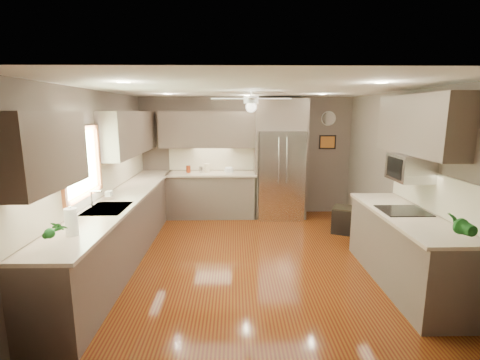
{
  "coord_description": "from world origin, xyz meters",
  "views": [
    {
      "loc": [
        -0.25,
        -4.95,
        2.19
      ],
      "look_at": [
        -0.16,
        0.6,
        1.1
      ],
      "focal_mm": 26.0,
      "sensor_mm": 36.0,
      "label": 1
    }
  ],
  "objects_px": {
    "canister_b": "(201,169)",
    "paper_towel": "(71,222)",
    "microwave": "(410,168)",
    "canister_a": "(188,169)",
    "stool": "(344,220)",
    "bowl": "(229,171)",
    "soap_bottle": "(110,193)",
    "canister_c": "(207,168)",
    "potted_plant_left": "(54,230)",
    "refrigerator": "(280,161)",
    "potted_plant_right": "(459,225)"
  },
  "relations": [
    {
      "from": "canister_b",
      "to": "paper_towel",
      "type": "distance_m",
      "value": 3.84
    },
    {
      "from": "microwave",
      "to": "paper_towel",
      "type": "relative_size",
      "value": 1.76
    },
    {
      "from": "canister_a",
      "to": "stool",
      "type": "relative_size",
      "value": 0.27
    },
    {
      "from": "bowl",
      "to": "paper_towel",
      "type": "distance_m",
      "value": 4.05
    },
    {
      "from": "paper_towel",
      "to": "soap_bottle",
      "type": "bearing_deg",
      "value": 95.49
    },
    {
      "from": "canister_a",
      "to": "canister_c",
      "type": "xyz_separation_m",
      "value": [
        0.39,
        0.04,
        0.01
      ]
    },
    {
      "from": "stool",
      "to": "paper_towel",
      "type": "bearing_deg",
      "value": -144.29
    },
    {
      "from": "soap_bottle",
      "to": "potted_plant_left",
      "type": "distance_m",
      "value": 1.81
    },
    {
      "from": "paper_towel",
      "to": "microwave",
      "type": "bearing_deg",
      "value": 13.73
    },
    {
      "from": "canister_a",
      "to": "soap_bottle",
      "type": "height_order",
      "value": "soap_bottle"
    },
    {
      "from": "microwave",
      "to": "paper_towel",
      "type": "bearing_deg",
      "value": -166.27
    },
    {
      "from": "canister_b",
      "to": "refrigerator",
      "type": "bearing_deg",
      "value": -1.29
    },
    {
      "from": "canister_b",
      "to": "bowl",
      "type": "relative_size",
      "value": 0.67
    },
    {
      "from": "potted_plant_right",
      "to": "bowl",
      "type": "distance_m",
      "value": 4.61
    },
    {
      "from": "paper_towel",
      "to": "potted_plant_left",
      "type": "bearing_deg",
      "value": -95.2
    },
    {
      "from": "canister_c",
      "to": "soap_bottle",
      "type": "xyz_separation_m",
      "value": [
        -1.25,
        -2.23,
        -0.0
      ]
    },
    {
      "from": "soap_bottle",
      "to": "canister_a",
      "type": "bearing_deg",
      "value": 68.49
    },
    {
      "from": "canister_c",
      "to": "canister_a",
      "type": "bearing_deg",
      "value": -174.4
    },
    {
      "from": "soap_bottle",
      "to": "bowl",
      "type": "distance_m",
      "value": 2.8
    },
    {
      "from": "canister_c",
      "to": "soap_bottle",
      "type": "height_order",
      "value": "canister_c"
    },
    {
      "from": "canister_a",
      "to": "canister_c",
      "type": "relative_size",
      "value": 0.74
    },
    {
      "from": "refrigerator",
      "to": "paper_towel",
      "type": "distance_m",
      "value": 4.52
    },
    {
      "from": "potted_plant_left",
      "to": "microwave",
      "type": "bearing_deg",
      "value": 17.54
    },
    {
      "from": "canister_b",
      "to": "paper_towel",
      "type": "height_order",
      "value": "paper_towel"
    },
    {
      "from": "canister_c",
      "to": "potted_plant_right",
      "type": "xyz_separation_m",
      "value": [
        2.73,
        -4.02,
        0.09
      ]
    },
    {
      "from": "canister_a",
      "to": "soap_bottle",
      "type": "xyz_separation_m",
      "value": [
        -0.86,
        -2.19,
        0.01
      ]
    },
    {
      "from": "microwave",
      "to": "stool",
      "type": "bearing_deg",
      "value": 98.65
    },
    {
      "from": "canister_c",
      "to": "paper_towel",
      "type": "relative_size",
      "value": 0.62
    },
    {
      "from": "canister_c",
      "to": "bowl",
      "type": "relative_size",
      "value": 1.0
    },
    {
      "from": "canister_a",
      "to": "refrigerator",
      "type": "xyz_separation_m",
      "value": [
        1.91,
        -0.03,
        0.17
      ]
    },
    {
      "from": "refrigerator",
      "to": "potted_plant_left",
      "type": "bearing_deg",
      "value": -123.77
    },
    {
      "from": "refrigerator",
      "to": "soap_bottle",
      "type": "bearing_deg",
      "value": -142.04
    },
    {
      "from": "paper_towel",
      "to": "refrigerator",
      "type": "bearing_deg",
      "value": 54.45
    },
    {
      "from": "soap_bottle",
      "to": "potted_plant_right",
      "type": "relative_size",
      "value": 0.47
    },
    {
      "from": "canister_a",
      "to": "potted_plant_left",
      "type": "xyz_separation_m",
      "value": [
        -0.74,
        -3.99,
        0.08
      ]
    },
    {
      "from": "canister_c",
      "to": "potted_plant_right",
      "type": "distance_m",
      "value": 4.86
    },
    {
      "from": "potted_plant_right",
      "to": "stool",
      "type": "xyz_separation_m",
      "value": [
        -0.14,
        2.93,
        -0.88
      ]
    },
    {
      "from": "canister_a",
      "to": "stool",
      "type": "bearing_deg",
      "value": -19.41
    },
    {
      "from": "canister_a",
      "to": "canister_c",
      "type": "distance_m",
      "value": 0.39
    },
    {
      "from": "stool",
      "to": "microwave",
      "type": "bearing_deg",
      "value": -81.35
    },
    {
      "from": "microwave",
      "to": "stool",
      "type": "distance_m",
      "value": 2.11
    },
    {
      "from": "potted_plant_right",
      "to": "stool",
      "type": "bearing_deg",
      "value": 92.83
    },
    {
      "from": "canister_c",
      "to": "stool",
      "type": "distance_m",
      "value": 2.92
    },
    {
      "from": "microwave",
      "to": "paper_towel",
      "type": "xyz_separation_m",
      "value": [
        -3.95,
        -0.97,
        -0.4
      ]
    },
    {
      "from": "paper_towel",
      "to": "canister_b",
      "type": "bearing_deg",
      "value": 75.2
    },
    {
      "from": "soap_bottle",
      "to": "stool",
      "type": "xyz_separation_m",
      "value": [
        3.84,
        1.14,
        -0.79
      ]
    },
    {
      "from": "potted_plant_left",
      "to": "paper_towel",
      "type": "xyz_separation_m",
      "value": [
        0.03,
        0.29,
        -0.02
      ]
    },
    {
      "from": "microwave",
      "to": "potted_plant_right",
      "type": "bearing_deg",
      "value": -95.15
    },
    {
      "from": "canister_b",
      "to": "paper_towel",
      "type": "relative_size",
      "value": 0.41
    },
    {
      "from": "microwave",
      "to": "stool",
      "type": "height_order",
      "value": "microwave"
    }
  ]
}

